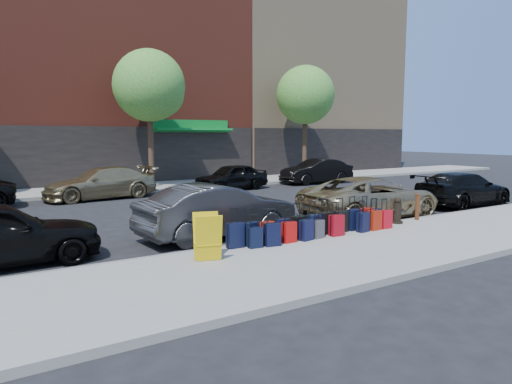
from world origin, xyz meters
TOP-DOWN VIEW (x-y plane):
  - ground at (0.00, 0.00)m, footprint 120.00×120.00m
  - sidewalk_near at (0.00, -6.50)m, footprint 60.00×4.00m
  - sidewalk_far at (0.00, 10.00)m, footprint 60.00×4.00m
  - curb_near at (0.00, -4.48)m, footprint 60.00×0.08m
  - curb_far at (0.00, 7.98)m, footprint 60.00×0.08m
  - building_center at (0.00, 17.99)m, footprint 17.00×12.85m
  - building_right at (16.00, 17.99)m, footprint 15.00×12.12m
  - tree_center at (0.64, 9.50)m, footprint 3.80×3.80m
  - tree_right at (11.14, 9.50)m, footprint 3.80×3.80m
  - suitcase_front_0 at (-2.45, -4.83)m, footprint 0.42×0.23m
  - suitcase_front_1 at (-1.99, -4.83)m, footprint 0.43×0.29m
  - suitcase_front_2 at (-1.46, -4.76)m, footprint 0.39×0.25m
  - suitcase_front_3 at (-0.99, -4.79)m, footprint 0.40×0.25m
  - suitcase_front_4 at (-0.46, -4.78)m, footprint 0.43×0.28m
  - suitcase_front_5 at (0.02, -4.84)m, footprint 0.42×0.27m
  - suitcase_front_6 at (0.48, -4.82)m, footprint 0.42×0.25m
  - suitcase_front_7 at (1.02, -4.83)m, footprint 0.41×0.24m
  - suitcase_front_8 at (1.51, -4.83)m, footprint 0.43×0.27m
  - suitcase_front_9 at (2.04, -4.82)m, footprint 0.44×0.30m
  - suitcase_front_10 at (2.49, -4.75)m, footprint 0.38×0.24m
  - suitcase_back_1 at (-2.04, -5.09)m, footprint 0.36×0.23m
  - suitcase_back_2 at (-1.57, -5.16)m, footprint 0.42×0.28m
  - suitcase_back_3 at (-1.00, -5.08)m, footprint 0.37×0.22m
  - suitcase_back_4 at (-0.47, -5.13)m, footprint 0.40×0.27m
  - suitcase_back_5 at (-0.04, -5.10)m, footprint 0.36×0.25m
  - suitcase_back_6 at (0.57, -5.14)m, footprint 0.40×0.24m
  - suitcase_back_8 at (1.57, -5.16)m, footprint 0.41×0.29m
  - suitcase_back_9 at (2.05, -5.15)m, footprint 0.40×0.24m
  - suitcase_back_10 at (2.50, -5.16)m, footprint 0.38×0.22m
  - fire_hydrant at (3.43, -4.79)m, footprint 0.43×0.38m
  - bollard at (4.44, -4.75)m, footprint 0.16×0.16m
  - display_rack at (-3.51, -5.45)m, footprint 0.74×0.78m
  - car_near_1 at (-1.93, -2.96)m, footprint 4.76×1.97m
  - car_near_2 at (4.06, -3.07)m, footprint 5.33×2.61m
  - car_near_3 at (9.38, -3.10)m, footprint 4.84×2.06m
  - car_far_1 at (-2.81, 6.98)m, footprint 5.24×2.60m
  - car_far_2 at (3.92, 6.75)m, footprint 4.29×2.18m
  - car_far_3 at (9.91, 6.93)m, footprint 4.55×1.73m

SIDE VIEW (x-z plane):
  - ground at x=0.00m, z-range 0.00..0.00m
  - sidewalk_near at x=0.00m, z-range 0.00..0.15m
  - sidewalk_far at x=0.00m, z-range 0.00..0.15m
  - curb_near at x=0.00m, z-range 0.00..0.15m
  - curb_far at x=0.00m, z-range 0.00..0.15m
  - suitcase_back_5 at x=-0.04m, z-range 0.00..0.79m
  - suitcase_back_1 at x=-2.04m, z-range -0.01..0.82m
  - suitcase_front_10 at x=2.49m, z-range -0.01..0.85m
  - suitcase_back_3 at x=-1.00m, z-range -0.01..0.85m
  - suitcase_front_2 at x=-1.46m, z-range -0.01..0.86m
  - suitcase_back_4 at x=-0.47m, z-range -0.02..0.87m
  - suitcase_back_10 at x=2.50m, z-range -0.02..0.87m
  - suitcase_back_8 at x=1.57m, z-range -0.02..0.88m
  - suitcase_front_3 at x=-0.99m, z-range -0.02..0.89m
  - suitcase_back_9 at x=2.05m, z-range -0.02..0.90m
  - suitcase_back_2 at x=-1.57m, z-range -0.03..0.91m
  - suitcase_back_6 at x=0.57m, z-range -0.03..0.91m
  - suitcase_front_1 at x=-1.99m, z-range -0.03..0.92m
  - suitcase_front_4 at x=-0.46m, z-range -0.03..0.93m
  - suitcase_front_5 at x=0.02m, z-range -0.03..0.93m
  - suitcase_front_9 at x=2.04m, z-range -0.03..0.94m
  - suitcase_front_7 at x=1.02m, z-range -0.03..0.94m
  - suitcase_front_6 at x=0.48m, z-range -0.03..0.95m
  - suitcase_front_8 at x=1.51m, z-range -0.03..0.95m
  - suitcase_front_0 at x=-2.45m, z-range -0.04..0.96m
  - fire_hydrant at x=3.43m, z-range 0.12..0.95m
  - bollard at x=4.44m, z-range 0.16..1.01m
  - display_rack at x=-3.51m, z-range 0.14..1.18m
  - car_near_3 at x=9.38m, z-range 0.00..1.39m
  - car_far_2 at x=3.92m, z-range 0.00..1.40m
  - car_near_2 at x=4.06m, z-range 0.00..1.46m
  - car_far_1 at x=-2.81m, z-range 0.00..1.46m
  - car_far_3 at x=9.91m, z-range 0.00..1.48m
  - car_near_1 at x=-1.93m, z-range 0.00..1.53m
  - tree_center at x=0.64m, z-range 1.78..9.05m
  - tree_right at x=11.14m, z-range 1.78..9.05m
  - building_right at x=16.00m, z-range -0.02..17.98m
  - building_center at x=0.00m, z-range -0.02..19.98m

